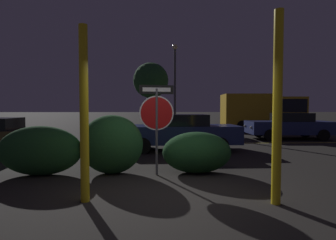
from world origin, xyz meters
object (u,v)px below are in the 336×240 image
at_px(passing_car_3, 289,126).
at_px(passing_car_2, 180,132).
at_px(yellow_pole_right, 277,108).
at_px(hedge_bush_3, 197,152).
at_px(hedge_bush_2, 112,144).
at_px(street_lamp, 175,80).
at_px(delivery_truck, 264,110).
at_px(stop_sign, 157,113).
at_px(tree_0, 151,81).
at_px(yellow_pole_left, 84,114).
at_px(hedge_bush_1, 40,151).

bearing_deg(passing_car_3, passing_car_2, 123.21).
bearing_deg(yellow_pole_right, hedge_bush_3, 114.01).
height_order(hedge_bush_2, passing_car_3, hedge_bush_2).
bearing_deg(passing_car_3, street_lamp, 55.09).
bearing_deg(street_lamp, delivery_truck, 1.57).
distance_m(stop_sign, street_lamp, 12.50).
distance_m(hedge_bush_3, passing_car_2, 3.76).
bearing_deg(passing_car_2, tree_0, 6.64).
height_order(stop_sign, yellow_pole_left, yellow_pole_left).
distance_m(delivery_truck, tree_0, 9.52).
bearing_deg(delivery_truck, passing_car_2, -36.30).
relative_size(yellow_pole_right, hedge_bush_1, 1.63).
height_order(hedge_bush_2, hedge_bush_3, hedge_bush_2).
height_order(yellow_pole_left, yellow_pole_right, yellow_pole_right).
bearing_deg(yellow_pole_left, stop_sign, 54.36).
relative_size(stop_sign, tree_0, 0.40).
height_order(passing_car_2, passing_car_3, same).
xyz_separation_m(passing_car_3, delivery_truck, (0.70, 4.97, 0.81)).
bearing_deg(yellow_pole_right, street_lamp, 92.51).
distance_m(stop_sign, passing_car_3, 10.46).
bearing_deg(passing_car_3, tree_0, 45.38).
distance_m(stop_sign, tree_0, 16.39).
height_order(hedge_bush_2, tree_0, tree_0).
height_order(hedge_bush_1, street_lamp, street_lamp).
relative_size(hedge_bush_1, street_lamp, 0.33).
distance_m(yellow_pole_right, hedge_bush_3, 2.73).
bearing_deg(yellow_pole_left, hedge_bush_2, 85.63).
relative_size(hedge_bush_3, passing_car_2, 0.37).
bearing_deg(hedge_bush_2, yellow_pole_left, -94.37).
distance_m(stop_sign, hedge_bush_2, 1.41).
bearing_deg(passing_car_3, hedge_bush_3, 143.40).
bearing_deg(tree_0, street_lamp, -65.97).
xyz_separation_m(hedge_bush_1, tree_0, (2.53, 16.06, 3.46)).
distance_m(passing_car_3, tree_0, 12.10).
bearing_deg(yellow_pole_right, yellow_pole_left, 174.89).
xyz_separation_m(passing_car_3, street_lamp, (-5.89, 4.79, 3.00)).
bearing_deg(stop_sign, passing_car_2, 69.37).
height_order(yellow_pole_left, passing_car_3, yellow_pole_left).
xyz_separation_m(stop_sign, passing_car_2, (0.98, 3.93, -0.82)).
xyz_separation_m(yellow_pole_right, hedge_bush_1, (-4.92, 2.22, -1.05)).
bearing_deg(hedge_bush_1, stop_sign, -2.54).
height_order(yellow_pole_right, hedge_bush_3, yellow_pole_right).
relative_size(yellow_pole_left, hedge_bush_1, 1.52).
bearing_deg(stop_sign, passing_car_3, 38.85).
distance_m(yellow_pole_left, street_lamp, 14.45).
bearing_deg(street_lamp, stop_sign, -96.60).
xyz_separation_m(hedge_bush_2, hedge_bush_3, (2.17, -0.03, -0.22)).
height_order(stop_sign, hedge_bush_1, stop_sign).
relative_size(yellow_pole_left, hedge_bush_3, 1.75).
bearing_deg(tree_0, hedge_bush_1, -98.94).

